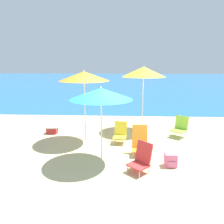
% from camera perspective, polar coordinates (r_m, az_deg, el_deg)
% --- Properties ---
extents(ground_plane, '(60.00, 60.00, 0.00)m').
position_cam_1_polar(ground_plane, '(6.15, 1.68, -11.91)').
color(ground_plane, '#C6B284').
extents(sea_water, '(60.00, 40.00, 0.01)m').
position_cam_1_polar(sea_water, '(30.51, 2.73, 8.04)').
color(sea_water, '#23669E').
rests_on(sea_water, ground).
extents(beach_umbrella_orange, '(1.61, 1.61, 2.33)m').
position_cam_1_polar(beach_umbrella_orange, '(7.11, -7.32, 9.25)').
color(beach_umbrella_orange, white).
rests_on(beach_umbrella_orange, ground).
extents(beach_umbrella_teal, '(1.61, 1.61, 1.98)m').
position_cam_1_polar(beach_umbrella_teal, '(5.53, -2.87, 4.77)').
color(beach_umbrella_teal, white).
rests_on(beach_umbrella_teal, ground).
extents(beach_umbrella_yellow, '(1.62, 1.62, 2.46)m').
position_cam_1_polar(beach_umbrella_yellow, '(8.27, 8.27, 10.35)').
color(beach_umbrella_yellow, white).
rests_on(beach_umbrella_yellow, ground).
extents(beach_chair_yellow, '(0.47, 0.53, 0.68)m').
position_cam_1_polar(beach_chair_yellow, '(7.17, 2.14, -5.40)').
color(beach_chair_yellow, silver).
rests_on(beach_chair_yellow, ground).
extents(beach_chair_orange, '(0.46, 0.58, 0.81)m').
position_cam_1_polar(beach_chair_orange, '(6.33, 7.25, -7.64)').
color(beach_chair_orange, silver).
rests_on(beach_chair_orange, ground).
extents(beach_chair_red, '(0.65, 0.65, 0.72)m').
position_cam_1_polar(beach_chair_red, '(5.38, 7.66, -11.87)').
color(beach_chair_red, silver).
rests_on(beach_chair_red, ground).
extents(beach_chair_lime, '(0.69, 0.70, 0.72)m').
position_cam_1_polar(beach_chair_lime, '(8.07, 17.33, -3.67)').
color(beach_chair_lime, silver).
rests_on(beach_chair_lime, ground).
extents(backpack_pink, '(0.30, 0.27, 0.33)m').
position_cam_1_polar(backpack_pink, '(5.83, 15.08, -12.04)').
color(backpack_pink, pink).
rests_on(backpack_pink, ground).
extents(cooler_box, '(0.38, 0.29, 0.26)m').
position_cam_1_polar(cooler_box, '(8.39, -15.37, -4.51)').
color(cooler_box, '#B72828').
rests_on(cooler_box, ground).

